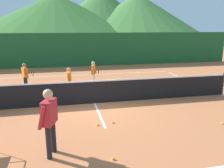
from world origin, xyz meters
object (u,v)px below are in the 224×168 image
tennis_net (94,92)px  tennis_ball_4 (222,123)px  instructor (49,117)px  tennis_ball_2 (113,122)px  tennis_ball_10 (98,125)px  student_0 (25,74)px  tennis_ball_0 (113,158)px  student_1 (69,79)px  student_2 (94,71)px

tennis_net → tennis_ball_4: size_ratio=178.17×
instructor → tennis_ball_4: instructor is taller
tennis_ball_2 → tennis_ball_10: bearing=-169.7°
student_0 → tennis_ball_0: 7.63m
instructor → student_1: (0.62, 5.11, -0.23)m
tennis_ball_2 → student_0: bearing=124.4°
tennis_ball_0 → tennis_ball_4: bearing=17.8°
tennis_net → instructor: size_ratio=7.19×
instructor → tennis_ball_4: bearing=7.6°
instructor → tennis_ball_0: 1.82m
student_1 → tennis_ball_0: bearing=-81.8°
student_1 → student_2: student_2 is taller
student_1 → tennis_ball_4: (4.73, -4.39, -0.74)m
tennis_net → instructor: (-1.59, -3.70, 0.51)m
tennis_net → student_0: student_0 is taller
instructor → student_2: size_ratio=1.26×
student_0 → student_1: (2.09, -1.36, -0.04)m
tennis_net → student_2: bearing=82.8°
instructor → student_2: (1.94, 6.51, -0.21)m
tennis_ball_0 → tennis_ball_2: (0.45, 2.11, 0.00)m
tennis_net → tennis_ball_0: (-0.15, -4.24, -0.47)m
tennis_ball_10 → tennis_net: bearing=84.5°
tennis_net → student_0: (-3.05, 2.77, 0.32)m
instructor → tennis_ball_2: 2.64m
tennis_net → student_1: student_1 is taller
tennis_ball_2 → tennis_ball_4: 3.56m
student_1 → tennis_ball_0: 5.76m
student_1 → tennis_ball_0: (0.82, -5.65, -0.74)m
tennis_ball_0 → tennis_ball_10: 2.01m
student_2 → tennis_ball_0: 7.11m
instructor → student_1: instructor is taller
student_2 → tennis_ball_10: (-0.57, -5.04, -0.77)m
instructor → student_0: size_ratio=1.24×
student_0 → tennis_ball_0: size_ratio=20.05×
student_2 → tennis_ball_4: student_2 is taller
tennis_net → student_2: (0.36, 2.81, 0.30)m
student_2 → tennis_ball_0: student_2 is taller
instructor → student_2: instructor is taller
student_2 → tennis_ball_4: size_ratio=19.65×
student_0 → tennis_net: bearing=-42.2°
student_0 → tennis_ball_4: student_0 is taller
tennis_net → tennis_ball_2: (0.31, -2.14, -0.47)m
tennis_net → student_1: (-0.96, 1.41, 0.28)m
student_0 → student_1: size_ratio=1.05×
instructor → tennis_ball_10: size_ratio=24.79×
student_0 → tennis_ball_2: 6.00m
tennis_ball_2 → tennis_ball_0: bearing=-102.1°
student_1 → tennis_ball_10: student_1 is taller
student_0 → tennis_ball_2: bearing=-55.6°
tennis_net → tennis_ball_4: 4.83m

